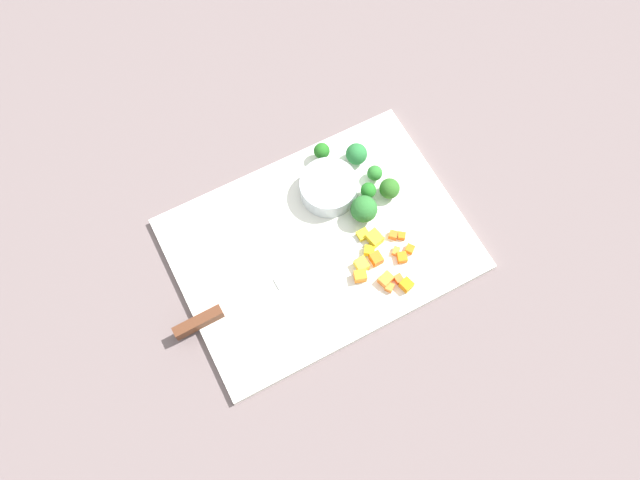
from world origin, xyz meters
name	(u,v)px	position (x,y,z in m)	size (l,w,h in m)	color
ground_plane	(320,245)	(0.00, 0.00, 0.00)	(4.00, 4.00, 0.00)	#6A5C5D
cutting_board	(320,244)	(0.00, 0.00, 0.01)	(0.43, 0.31, 0.01)	white
prep_bowl	(329,188)	(0.05, 0.07, 0.03)	(0.09, 0.09, 0.03)	#B4BFC4
chef_knife	(241,301)	(-0.14, -0.03, 0.02)	(0.34, 0.02, 0.02)	silver
carrot_dice_0	(386,279)	(0.06, -0.10, 0.02)	(0.02, 0.02, 0.01)	orange
carrot_dice_1	(398,279)	(0.07, -0.11, 0.02)	(0.01, 0.01, 0.01)	orange
carrot_dice_2	(402,257)	(0.10, -0.08, 0.02)	(0.02, 0.01, 0.01)	orange
carrot_dice_3	(360,276)	(0.03, -0.08, 0.02)	(0.02, 0.02, 0.02)	orange
carrot_dice_4	(393,235)	(0.10, -0.04, 0.02)	(0.01, 0.01, 0.01)	orange
carrot_dice_5	(402,236)	(0.11, -0.05, 0.02)	(0.01, 0.01, 0.01)	orange
carrot_dice_6	(376,259)	(0.06, -0.07, 0.02)	(0.02, 0.02, 0.02)	orange
carrot_dice_7	(396,251)	(0.09, -0.07, 0.02)	(0.01, 0.01, 0.01)	orange
carrot_dice_8	(410,249)	(0.11, -0.07, 0.02)	(0.01, 0.01, 0.01)	orange
carrot_dice_9	(406,285)	(0.08, -0.12, 0.02)	(0.02, 0.02, 0.02)	orange
carrot_dice_10	(390,287)	(0.06, -0.11, 0.02)	(0.01, 0.01, 0.01)	orange
pepper_dice_0	(363,235)	(0.06, -0.02, 0.02)	(0.02, 0.02, 0.01)	yellow
pepper_dice_1	(361,265)	(0.04, -0.06, 0.02)	(0.02, 0.02, 0.02)	yellow
pepper_dice_2	(374,238)	(0.07, -0.04, 0.02)	(0.02, 0.02, 0.02)	yellow
pepper_dice_3	(369,251)	(0.06, -0.05, 0.02)	(0.02, 0.01, 0.01)	yellow
broccoli_floret_0	(357,154)	(0.12, 0.10, 0.03)	(0.03, 0.03, 0.04)	#88AF64
broccoli_floret_1	(322,151)	(0.07, 0.13, 0.03)	(0.03, 0.03, 0.04)	#83B968
broccoli_floret_2	(364,209)	(0.08, 0.01, 0.04)	(0.04, 0.04, 0.05)	#89B36A
broccoli_floret_3	(368,191)	(0.10, 0.03, 0.03)	(0.02, 0.02, 0.03)	#86BA6B
broccoli_floret_4	(375,173)	(0.13, 0.06, 0.03)	(0.02, 0.02, 0.03)	#82C15A
broccoli_floret_5	(390,189)	(0.13, 0.02, 0.03)	(0.03, 0.03, 0.03)	#98C267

